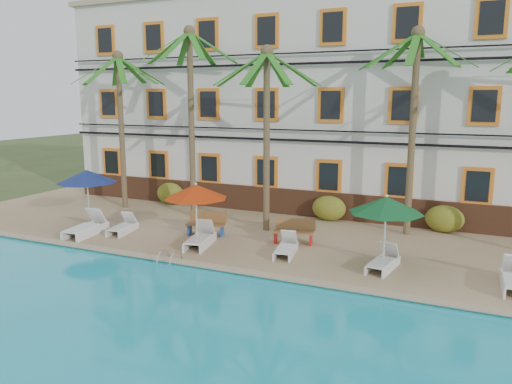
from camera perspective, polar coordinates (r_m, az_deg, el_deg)
The scene contains 23 objects.
ground at distance 16.93m, azimuth -3.47°, elevation -8.47°, with size 100.00×100.00×0.00m, color #384C23.
pool_deck at distance 21.25m, azimuth 2.81°, elevation -4.10°, with size 30.00×12.00×0.25m, color tan.
swimming_pool at distance 11.70m, azimuth -20.44°, elevation -17.88°, with size 26.00×12.00×0.20m, color #1AAEC5.
pool_coping at distance 16.10m, azimuth -4.98°, elevation -8.48°, with size 30.00×0.35×0.06m, color tan.
hotel_building at distance 25.25m, azimuth 7.13°, elevation 10.24°, with size 25.40×6.44×10.22m.
palm_a at distance 24.80m, azimuth -15.24°, elevation 9.24°, with size 4.29×4.29×7.46m.
palm_b at distance 22.29m, azimuth -7.46°, elevation 10.69°, with size 4.29×4.29×8.34m.
palm_c at distance 19.74m, azimuth 1.23°, elevation 9.05°, with size 4.29×4.29×7.31m.
palm_d at distance 19.96m, azimuth 17.61°, elevation 9.58°, with size 4.29×4.29×7.91m.
shrub_left at distance 25.51m, azimuth -9.76°, elevation -0.17°, with size 1.50×0.90×1.10m, color #265117.
shrub_mid at distance 22.06m, azimuth 8.34°, elevation -1.84°, with size 1.50×0.90×1.10m, color #265117.
shrub_right at distance 21.30m, azimuth 20.75°, elevation -2.89°, with size 1.50×0.90×1.10m, color #265117.
umbrella_blue at distance 21.84m, azimuth -18.77°, elevation 1.67°, with size 2.45×2.45×2.45m.
umbrella_red at distance 18.06m, azimuth -6.88°, elevation 0.01°, with size 2.32×2.32×2.32m.
umbrella_green at distance 16.10m, azimuth 14.65°, elevation -1.48°, with size 2.35×2.35×2.36m.
lounger_a at distance 20.73m, azimuth -18.82°, elevation -3.80°, with size 0.96×2.14×0.98m.
lounger_b at distance 20.66m, azimuth -14.96°, elevation -3.82°, with size 0.86×1.71×0.77m.
lounger_c at distance 18.33m, azimuth -6.37°, elevation -5.24°, with size 1.05×1.99×0.89m.
lounger_d at distance 17.25m, azimuth 3.46°, elevation -6.36°, with size 0.85×1.71×0.77m.
lounger_e at distance 16.31m, azimuth 14.36°, elevation -7.68°, with size 0.85×1.75×0.80m.
bench_left at distance 19.71m, azimuth -5.72°, elevation -3.55°, with size 1.57×0.86×0.93m.
bench_right at distance 18.55m, azimuth 4.32°, elevation -4.43°, with size 1.57×0.80×0.93m.
pool_ladder at distance 16.81m, azimuth -9.85°, elevation -7.86°, with size 0.54×0.74×0.74m.
Camera 1 is at (7.48, -14.13, 5.58)m, focal length 35.00 mm.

